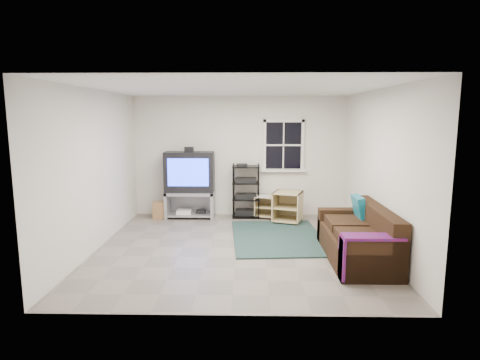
{
  "coord_description": "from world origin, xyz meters",
  "views": [
    {
      "loc": [
        0.19,
        -6.42,
        2.17
      ],
      "look_at": [
        0.05,
        0.4,
        1.08
      ],
      "focal_mm": 30.0,
      "sensor_mm": 36.0,
      "label": 1
    }
  ],
  "objects_px": {
    "tv_unit": "(190,179)",
    "av_rack": "(246,194)",
    "side_table_left": "(288,206)",
    "side_table_right": "(266,205)",
    "sofa": "(359,239)"
  },
  "relations": [
    {
      "from": "side_table_left",
      "to": "side_table_right",
      "type": "xyz_separation_m",
      "value": [
        -0.43,
        0.4,
        -0.07
      ]
    },
    {
      "from": "sofa",
      "to": "side_table_right",
      "type": "bearing_deg",
      "value": 116.85
    },
    {
      "from": "side_table_right",
      "to": "av_rack",
      "type": "bearing_deg",
      "value": 179.52
    },
    {
      "from": "av_rack",
      "to": "side_table_left",
      "type": "distance_m",
      "value": 0.98
    },
    {
      "from": "tv_unit",
      "to": "sofa",
      "type": "bearing_deg",
      "value": -40.5
    },
    {
      "from": "side_table_left",
      "to": "sofa",
      "type": "relative_size",
      "value": 0.36
    },
    {
      "from": "side_table_right",
      "to": "sofa",
      "type": "distance_m",
      "value": 2.87
    },
    {
      "from": "tv_unit",
      "to": "sofa",
      "type": "xyz_separation_m",
      "value": [
        2.94,
        -2.51,
        -0.53
      ]
    },
    {
      "from": "tv_unit",
      "to": "av_rack",
      "type": "relative_size",
      "value": 1.32
    },
    {
      "from": "tv_unit",
      "to": "side_table_left",
      "type": "relative_size",
      "value": 2.22
    },
    {
      "from": "side_table_left",
      "to": "tv_unit",
      "type": "bearing_deg",
      "value": 170.31
    },
    {
      "from": "av_rack",
      "to": "side_table_left",
      "type": "height_order",
      "value": "av_rack"
    },
    {
      "from": "side_table_right",
      "to": "sofa",
      "type": "bearing_deg",
      "value": -63.15
    },
    {
      "from": "sofa",
      "to": "side_table_left",
      "type": "bearing_deg",
      "value": 111.86
    },
    {
      "from": "side_table_left",
      "to": "sofa",
      "type": "xyz_separation_m",
      "value": [
        0.87,
        -2.16,
        -0.03
      ]
    }
  ]
}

